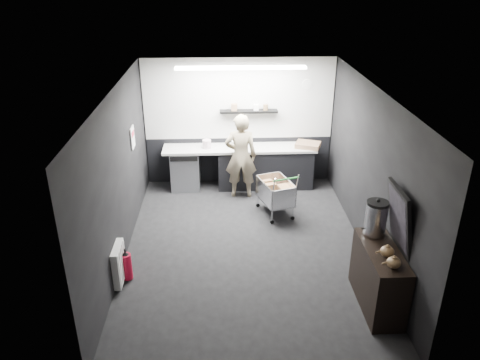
{
  "coord_description": "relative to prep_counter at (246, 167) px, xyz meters",
  "views": [
    {
      "loc": [
        -0.4,
        -6.74,
        4.4
      ],
      "look_at": [
        -0.08,
        0.4,
        1.08
      ],
      "focal_mm": 35.0,
      "sensor_mm": 36.0,
      "label": 1
    }
  ],
  "objects": [
    {
      "name": "pink_tub",
      "position": [
        -0.82,
        0.0,
        0.53
      ],
      "size": [
        0.18,
        0.18,
        0.18
      ],
      "primitive_type": "cylinder",
      "color": "silver",
      "rests_on": "prep_counter"
    },
    {
      "name": "floating_shelf",
      "position": [
        0.06,
        0.2,
        1.16
      ],
      "size": [
        1.2,
        0.22,
        0.04
      ],
      "primitive_type": "cube",
      "color": "black",
      "rests_on": "wall_back"
    },
    {
      "name": "cardboard_box",
      "position": [
        1.3,
        -0.05,
        0.49
      ],
      "size": [
        0.6,
        0.53,
        0.1
      ],
      "primitive_type": "cube",
      "rotation": [
        0.0,
        0.0,
        -0.37
      ],
      "color": "#896649",
      "rests_on": "prep_counter"
    },
    {
      "name": "shopping_cart",
      "position": [
        0.49,
        -1.25,
        -0.01
      ],
      "size": [
        0.74,
        0.99,
        0.93
      ],
      "color": "silver",
      "rests_on": "floor"
    },
    {
      "name": "wall_left",
      "position": [
        -2.14,
        -2.42,
        0.89
      ],
      "size": [
        0.0,
        5.5,
        5.5
      ],
      "primitive_type": "plane",
      "rotation": [
        1.57,
        0.0,
        1.57
      ],
      "color": "black",
      "rests_on": "floor"
    },
    {
      "name": "kitchen_wall_panel",
      "position": [
        -0.14,
        0.31,
        1.39
      ],
      "size": [
        3.95,
        0.02,
        1.7
      ],
      "primitive_type": "cube",
      "color": "silver",
      "rests_on": "wall_back"
    },
    {
      "name": "wall_clock",
      "position": [
        1.26,
        0.3,
        1.69
      ],
      "size": [
        0.2,
        0.03,
        0.2
      ],
      "primitive_type": "cylinder",
      "rotation": [
        1.57,
        0.0,
        0.0
      ],
      "color": "white",
      "rests_on": "wall_back"
    },
    {
      "name": "wall_right",
      "position": [
        1.86,
        -2.42,
        0.89
      ],
      "size": [
        0.0,
        5.5,
        5.5
      ],
      "primitive_type": "plane",
      "rotation": [
        1.57,
        0.0,
        -1.57
      ],
      "color": "black",
      "rests_on": "floor"
    },
    {
      "name": "wall_front",
      "position": [
        -0.14,
        -5.17,
        0.89
      ],
      "size": [
        5.5,
        0.0,
        5.5
      ],
      "primitive_type": "plane",
      "rotation": [
        -1.57,
        0.0,
        0.0
      ],
      "color": "black",
      "rests_on": "floor"
    },
    {
      "name": "person",
      "position": [
        -0.13,
        -0.45,
        0.42
      ],
      "size": [
        0.65,
        0.44,
        1.76
      ],
      "primitive_type": "imported",
      "rotation": [
        0.0,
        0.0,
        3.11
      ],
      "color": "beige",
      "rests_on": "floor"
    },
    {
      "name": "prep_counter",
      "position": [
        0.0,
        0.0,
        0.0
      ],
      "size": [
        3.2,
        0.61,
        0.9
      ],
      "color": "black",
      "rests_on": "floor"
    },
    {
      "name": "poster_red_band",
      "position": [
        -2.11,
        -1.12,
        1.16
      ],
      "size": [
        0.02,
        0.22,
        0.1
      ],
      "primitive_type": "cube",
      "color": "red",
      "rests_on": "poster"
    },
    {
      "name": "fire_extinguisher",
      "position": [
        -1.99,
        -3.23,
        -0.2
      ],
      "size": [
        0.16,
        0.16,
        0.52
      ],
      "color": "#AC0B26",
      "rests_on": "floor"
    },
    {
      "name": "wall_back",
      "position": [
        -0.14,
        0.33,
        0.89
      ],
      "size": [
        5.5,
        0.0,
        5.5
      ],
      "primitive_type": "plane",
      "rotation": [
        1.57,
        0.0,
        0.0
      ],
      "color": "black",
      "rests_on": "floor"
    },
    {
      "name": "sideboard",
      "position": [
        1.63,
        -3.93,
        0.12
      ],
      "size": [
        0.52,
        1.21,
        1.81
      ],
      "color": "black",
      "rests_on": "floor"
    },
    {
      "name": "dado_panel",
      "position": [
        -0.14,
        0.31,
        0.04
      ],
      "size": [
        3.95,
        0.02,
        1.0
      ],
      "primitive_type": "cube",
      "color": "black",
      "rests_on": "wall_back"
    },
    {
      "name": "poster",
      "position": [
        -2.12,
        -1.12,
        1.09
      ],
      "size": [
        0.02,
        0.3,
        0.4
      ],
      "primitive_type": "cube",
      "color": "white",
      "rests_on": "wall_left"
    },
    {
      "name": "ceiling",
      "position": [
        -0.14,
        -2.42,
        2.24
      ],
      "size": [
        5.5,
        5.5,
        0.0
      ],
      "primitive_type": "plane",
      "rotation": [
        3.14,
        0.0,
        0.0
      ],
      "color": "silver",
      "rests_on": "wall_back"
    },
    {
      "name": "white_container",
      "position": [
        -0.2,
        -0.05,
        0.53
      ],
      "size": [
        0.21,
        0.17,
        0.17
      ],
      "primitive_type": "cube",
      "rotation": [
        0.0,
        0.0,
        -0.13
      ],
      "color": "white",
      "rests_on": "prep_counter"
    },
    {
      "name": "ceiling_strip",
      "position": [
        -0.14,
        -0.57,
        2.21
      ],
      "size": [
        2.4,
        0.2,
        0.04
      ],
      "primitive_type": "cube",
      "color": "white",
      "rests_on": "ceiling"
    },
    {
      "name": "floor",
      "position": [
        -0.14,
        -2.42,
        -0.46
      ],
      "size": [
        5.5,
        5.5,
        0.0
      ],
      "primitive_type": "plane",
      "color": "black",
      "rests_on": "ground"
    },
    {
      "name": "radiator",
      "position": [
        -2.08,
        -3.32,
        -0.11
      ],
      "size": [
        0.1,
        0.5,
        0.6
      ],
      "primitive_type": "cube",
      "color": "white",
      "rests_on": "wall_left"
    }
  ]
}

